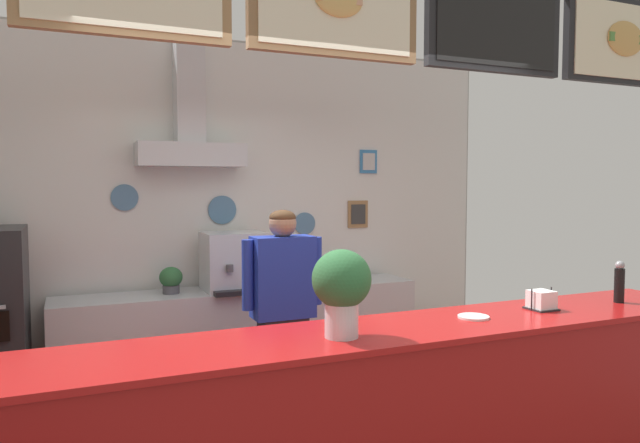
% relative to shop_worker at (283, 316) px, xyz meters
% --- Properties ---
extents(back_wall_assembly, '(5.46, 2.62, 3.08)m').
position_rel_shop_worker_xyz_m(back_wall_assembly, '(-0.09, 1.29, 0.79)').
color(back_wall_assembly, '#9E9E99').
rests_on(back_wall_assembly, ground_plane).
extents(service_counter, '(4.46, 0.61, 1.07)m').
position_rel_shop_worker_xyz_m(service_counter, '(-0.08, -1.31, -0.33)').
color(service_counter, maroon).
rests_on(service_counter, ground_plane).
extents(back_prep_counter, '(3.14, 0.52, 0.88)m').
position_rel_shop_worker_xyz_m(back_prep_counter, '(0.03, 1.07, -0.43)').
color(back_prep_counter, '#B7BABF').
rests_on(back_prep_counter, ground_plane).
extents(shop_worker, '(0.59, 0.22, 1.61)m').
position_rel_shop_worker_xyz_m(shop_worker, '(0.00, 0.00, 0.00)').
color(shop_worker, '#232328').
rests_on(shop_worker, ground_plane).
extents(espresso_machine, '(0.52, 0.52, 0.49)m').
position_rel_shop_worker_xyz_m(espresso_machine, '(-0.06, 1.05, 0.26)').
color(espresso_machine, silver).
rests_on(espresso_machine, back_prep_counter).
extents(potted_oregano, '(0.20, 0.20, 0.25)m').
position_rel_shop_worker_xyz_m(potted_oregano, '(0.45, 1.11, 0.16)').
color(potted_oregano, '#4C4C51').
rests_on(potted_oregano, back_prep_counter).
extents(potted_sage, '(0.19, 0.19, 0.22)m').
position_rel_shop_worker_xyz_m(potted_sage, '(-0.59, 1.08, 0.13)').
color(potted_sage, '#4C4C51').
rests_on(potted_sage, back_prep_counter).
extents(potted_rosemary, '(0.14, 0.14, 0.19)m').
position_rel_shop_worker_xyz_m(potted_rosemary, '(0.97, 1.10, 0.12)').
color(potted_rosemary, '#4C4C51').
rests_on(potted_rosemary, back_prep_counter).
extents(pepper_grinder, '(0.06, 0.06, 0.25)m').
position_rel_shop_worker_xyz_m(pepper_grinder, '(1.68, -1.32, 0.33)').
color(pepper_grinder, black).
rests_on(pepper_grinder, service_counter).
extents(napkin_holder, '(0.15, 0.15, 0.13)m').
position_rel_shop_worker_xyz_m(napkin_holder, '(1.10, -1.28, 0.26)').
color(napkin_holder, '#262628').
rests_on(napkin_holder, service_counter).
extents(condiment_plate, '(0.17, 0.17, 0.01)m').
position_rel_shop_worker_xyz_m(condiment_plate, '(0.61, -1.30, 0.21)').
color(condiment_plate, white).
rests_on(condiment_plate, service_counter).
extents(basil_vase, '(0.28, 0.28, 0.41)m').
position_rel_shop_worker_xyz_m(basil_vase, '(-0.20, -1.37, 0.44)').
color(basil_vase, silver).
rests_on(basil_vase, service_counter).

